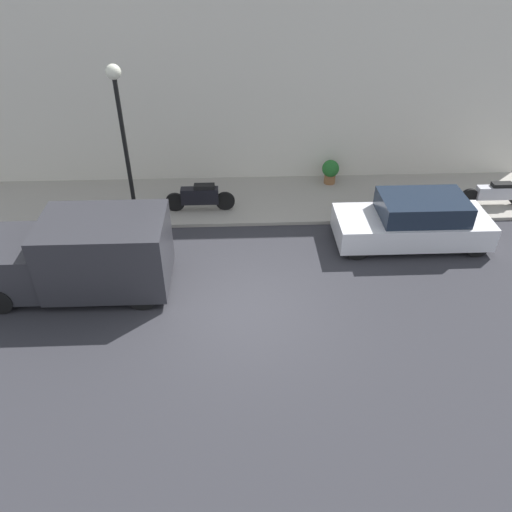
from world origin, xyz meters
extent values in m
plane|color=#2D2D33|center=(0.00, 0.00, 0.00)|extent=(60.00, 60.00, 0.00)
cube|color=gray|center=(5.23, 0.00, 0.05)|extent=(3.05, 19.11, 0.11)
cube|color=silver|center=(6.90, 0.00, 3.30)|extent=(0.30, 19.11, 6.61)
cube|color=silver|center=(2.66, -4.68, 0.51)|extent=(1.69, 4.17, 0.67)
cube|color=#192333|center=(2.66, -4.89, 1.13)|extent=(1.48, 2.30, 0.57)
cylinder|color=black|center=(1.93, -3.05, 0.31)|extent=(0.20, 0.63, 0.63)
cylinder|color=black|center=(3.38, -3.05, 0.31)|extent=(0.20, 0.63, 0.63)
cylinder|color=black|center=(1.93, -6.30, 0.31)|extent=(0.20, 0.63, 0.63)
cylinder|color=black|center=(3.38, -6.30, 0.31)|extent=(0.20, 0.63, 0.63)
cube|color=#2D2D33|center=(0.99, 3.25, 1.05)|extent=(1.95, 2.90, 1.72)
cube|color=#2D2D33|center=(0.99, 5.48, 0.79)|extent=(1.85, 1.56, 1.20)
cube|color=#192333|center=(0.99, 5.71, 1.13)|extent=(1.66, 0.86, 0.48)
cylinder|color=black|center=(1.83, 5.67, 0.34)|extent=(0.22, 0.68, 0.68)
cylinder|color=black|center=(0.14, 2.39, 0.34)|extent=(0.22, 0.68, 0.68)
cylinder|color=black|center=(1.83, 2.39, 0.34)|extent=(0.22, 0.68, 0.68)
cube|color=black|center=(4.54, 1.25, 0.60)|extent=(0.30, 1.13, 0.49)
cube|color=black|center=(4.54, 1.09, 0.91)|extent=(0.27, 0.61, 0.12)
cylinder|color=black|center=(4.54, 2.01, 0.40)|extent=(0.10, 0.59, 0.59)
cylinder|color=black|center=(4.54, 0.49, 0.40)|extent=(0.10, 0.59, 0.59)
cube|color=#B21E1E|center=(4.09, -5.37, 0.54)|extent=(0.30, 1.04, 0.41)
cube|color=black|center=(4.09, -5.51, 0.80)|extent=(0.27, 0.57, 0.12)
cylinder|color=black|center=(4.09, -4.66, 0.37)|extent=(0.10, 0.53, 0.53)
cylinder|color=black|center=(4.09, -6.08, 0.37)|extent=(0.10, 0.53, 0.53)
cube|color=#B7B7BF|center=(4.49, -7.85, 0.54)|extent=(0.30, 1.14, 0.40)
cube|color=black|center=(4.49, -8.00, 0.80)|extent=(0.27, 0.62, 0.12)
cylinder|color=black|center=(4.49, -7.07, 0.39)|extent=(0.10, 0.57, 0.57)
cylinder|color=black|center=(4.14, 3.15, 2.18)|extent=(0.12, 0.12, 4.15)
sphere|color=silver|center=(4.14, 3.15, 4.37)|extent=(0.39, 0.39, 0.39)
cylinder|color=brown|center=(6.21, -3.01, 0.26)|extent=(0.38, 0.38, 0.30)
sphere|color=#236628|center=(6.21, -3.01, 0.63)|extent=(0.57, 0.57, 0.57)
camera|label=1|loc=(-8.91, 0.10, 7.77)|focal=35.00mm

